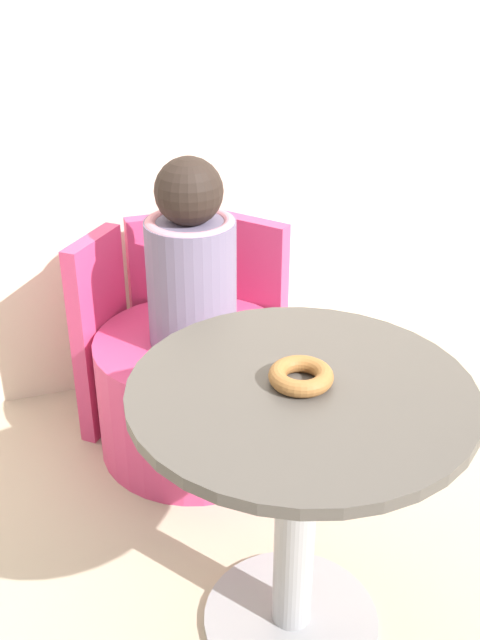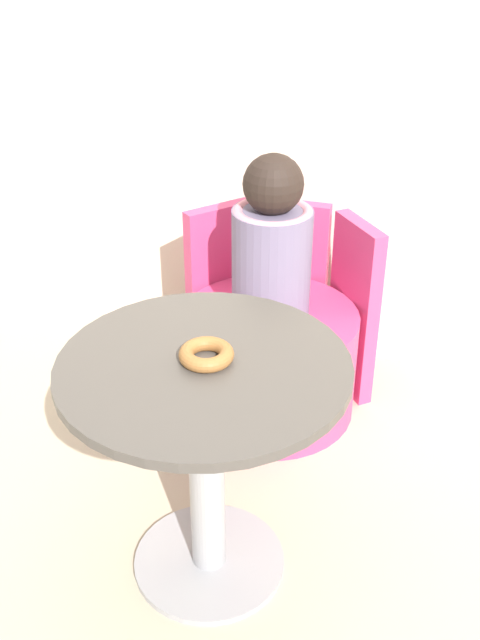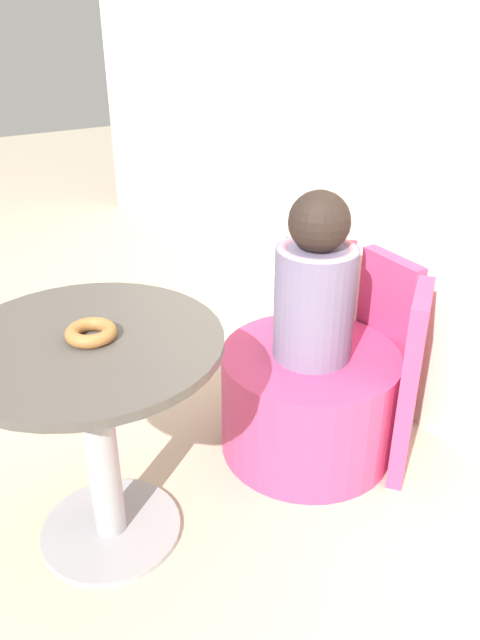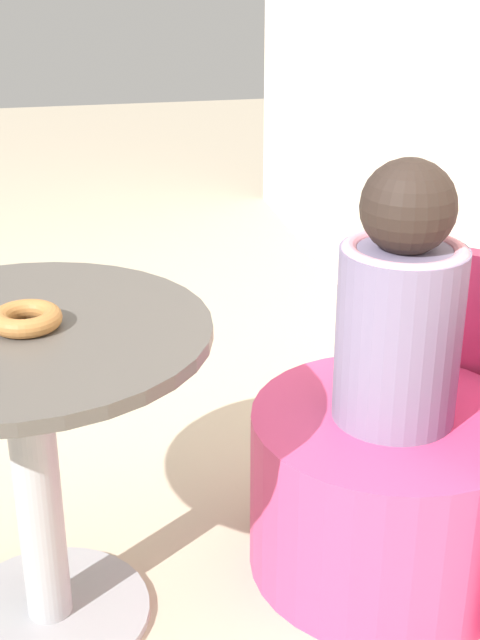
% 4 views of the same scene
% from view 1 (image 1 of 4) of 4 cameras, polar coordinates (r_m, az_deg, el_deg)
% --- Properties ---
extents(ground_plane, '(12.00, 12.00, 0.00)m').
position_cam_1_polar(ground_plane, '(1.92, 5.23, -20.52)').
color(ground_plane, '#B7A88E').
extents(back_wall, '(6.00, 0.06, 2.40)m').
position_cam_1_polar(back_wall, '(2.36, -4.92, 22.26)').
color(back_wall, beige).
rests_on(back_wall, ground_plane).
extents(round_table, '(0.68, 0.68, 0.65)m').
position_cam_1_polar(round_table, '(1.55, 4.44, -10.87)').
color(round_table, '#99999E').
rests_on(round_table, ground_plane).
extents(tub_chair, '(0.58, 0.58, 0.37)m').
position_cam_1_polar(tub_chair, '(2.26, -3.41, -5.57)').
color(tub_chair, '#D13D70').
rests_on(tub_chair, ground_plane).
extents(booth_backrest, '(0.68, 0.25, 0.64)m').
position_cam_1_polar(booth_backrest, '(2.39, -5.00, 0.17)').
color(booth_backrest, '#D13D70').
rests_on(booth_backrest, ground_plane).
extents(child_figure, '(0.25, 0.25, 0.54)m').
position_cam_1_polar(child_figure, '(2.05, -3.75, 4.48)').
color(child_figure, slate).
rests_on(child_figure, tub_chair).
extents(donut, '(0.13, 0.13, 0.03)m').
position_cam_1_polar(donut, '(1.44, 4.67, -4.27)').
color(donut, '#9E6633').
rests_on(donut, round_table).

